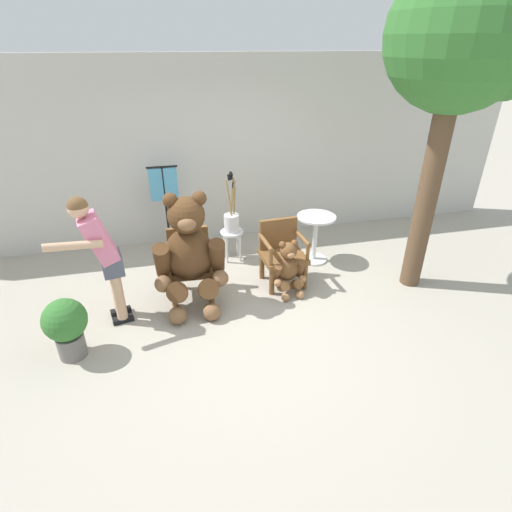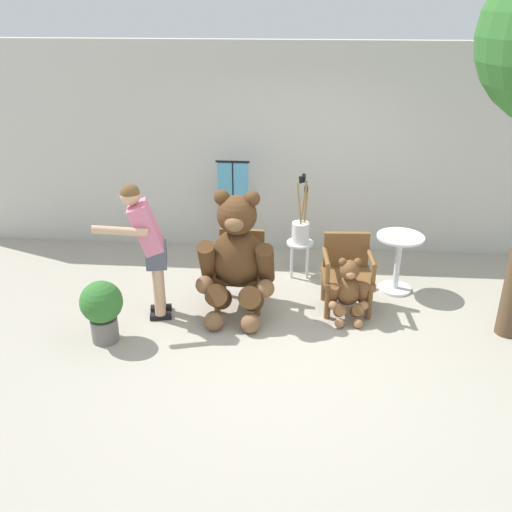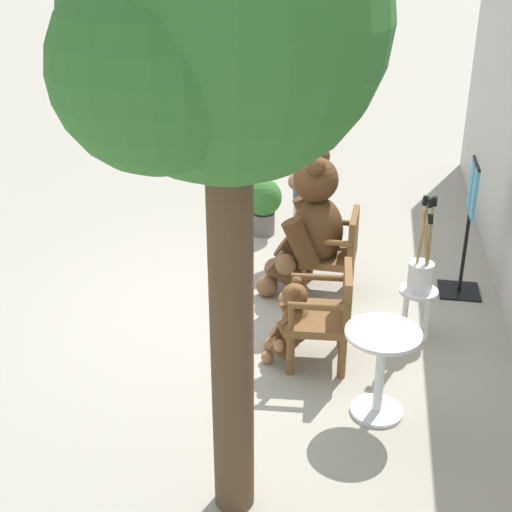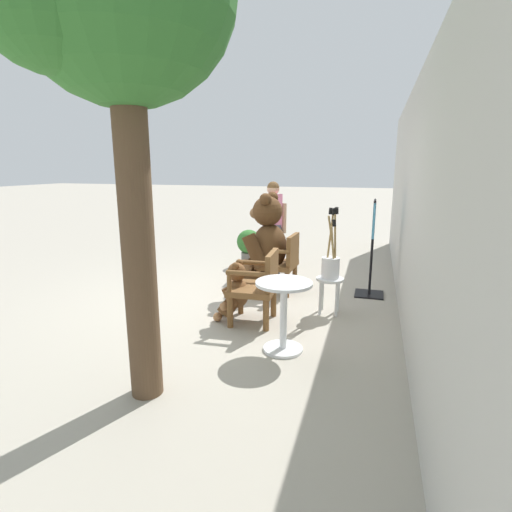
{
  "view_description": "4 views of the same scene",
  "coord_description": "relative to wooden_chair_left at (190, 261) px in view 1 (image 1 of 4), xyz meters",
  "views": [
    {
      "loc": [
        -0.81,
        -3.81,
        2.93
      ],
      "look_at": [
        0.15,
        0.23,
        0.69
      ],
      "focal_mm": 28.0,
      "sensor_mm": 36.0,
      "label": 1
    },
    {
      "loc": [
        0.04,
        -5.17,
        3.35
      ],
      "look_at": [
        -0.4,
        0.31,
        0.78
      ],
      "focal_mm": 40.0,
      "sensor_mm": 36.0,
      "label": 2
    },
    {
      "loc": [
        5.73,
        0.96,
        3.43
      ],
      "look_at": [
        0.21,
        0.04,
        0.74
      ],
      "focal_mm": 50.0,
      "sensor_mm": 36.0,
      "label": 3
    },
    {
      "loc": [
        4.9,
        1.95,
        1.82
      ],
      "look_at": [
        -0.25,
        0.41,
        0.6
      ],
      "focal_mm": 28.0,
      "sensor_mm": 36.0,
      "label": 4
    }
  ],
  "objects": [
    {
      "name": "teddy_bear_small",
      "position": [
        1.23,
        -0.28,
        -0.1
      ],
      "size": [
        0.44,
        0.43,
        0.73
      ],
      "color": "brown",
      "rests_on": "ground"
    },
    {
      "name": "round_side_table",
      "position": [
        1.86,
        0.46,
        -0.01
      ],
      "size": [
        0.56,
        0.56,
        0.72
      ],
      "color": "silver",
      "rests_on": "ground"
    },
    {
      "name": "back_wall",
      "position": [
        0.61,
        1.71,
        0.94
      ],
      "size": [
        10.0,
        0.16,
        2.8
      ],
      "primitive_type": "cube",
      "color": "beige",
      "rests_on": "ground"
    },
    {
      "name": "wooden_chair_right",
      "position": [
        1.22,
        -0.0,
        0.0
      ],
      "size": [
        0.59,
        0.55,
        0.86
      ],
      "color": "brown",
      "rests_on": "ground"
    },
    {
      "name": "brush_bucket",
      "position": [
        0.68,
        0.78,
        0.19
      ],
      "size": [
        0.22,
        0.22,
        0.88
      ],
      "color": "white",
      "rests_on": "white_stool"
    },
    {
      "name": "potted_plant",
      "position": [
        -1.33,
        -0.92,
        -0.07
      ],
      "size": [
        0.44,
        0.44,
        0.68
      ],
      "color": "slate",
      "rests_on": "ground"
    },
    {
      "name": "white_stool",
      "position": [
        0.68,
        0.78,
        -0.11
      ],
      "size": [
        0.34,
        0.34,
        0.46
      ],
      "color": "silver",
      "rests_on": "ground"
    },
    {
      "name": "ground_plane",
      "position": [
        0.61,
        -0.69,
        -0.46
      ],
      "size": [
        60.0,
        60.0,
        0.0
      ],
      "primitive_type": "plane",
      "color": "#A8A091"
    },
    {
      "name": "wooden_chair_left",
      "position": [
        0.0,
        0.0,
        0.0
      ],
      "size": [
        0.58,
        0.55,
        0.86
      ],
      "color": "brown",
      "rests_on": "ground"
    },
    {
      "name": "person_visitor",
      "position": [
        -0.95,
        -0.38,
        0.46
      ],
      "size": [
        0.72,
        0.58,
        1.56
      ],
      "color": "black",
      "rests_on": "ground"
    },
    {
      "name": "teddy_bear_large",
      "position": [
        -0.01,
        -0.26,
        0.25
      ],
      "size": [
        0.87,
        0.83,
        1.45
      ],
      "color": "#4C3019",
      "rests_on": "ground"
    },
    {
      "name": "patio_tree",
      "position": [
        3.0,
        -0.48,
        2.44
      ],
      "size": [
        1.65,
        1.57,
        3.78
      ],
      "color": "brown",
      "rests_on": "ground"
    },
    {
      "name": "clothing_display_stand",
      "position": [
        -0.22,
        1.25,
        0.26
      ],
      "size": [
        0.44,
        0.4,
        1.36
      ],
      "color": "black",
      "rests_on": "ground"
    }
  ]
}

